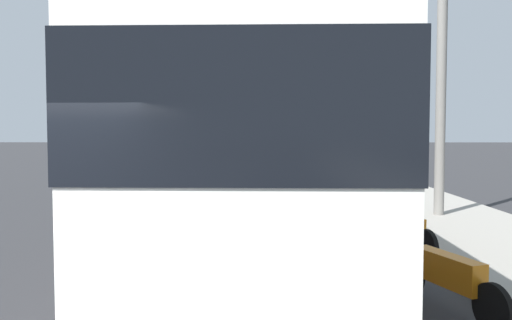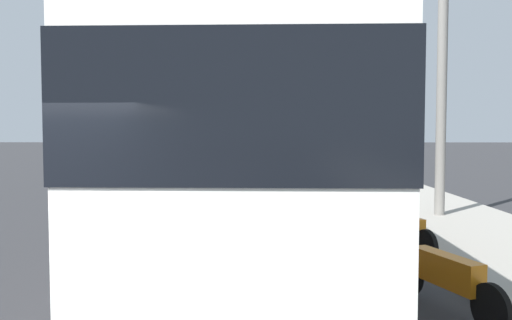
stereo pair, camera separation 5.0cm
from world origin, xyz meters
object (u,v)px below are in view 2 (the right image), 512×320
motorcycle_nearest_curb (445,276)px  car_ahead_same_lane (267,147)px  car_behind_bus (266,160)px  utility_pole (442,89)px  car_oncoming (189,164)px  car_far_distant (216,152)px  coach_bus (258,147)px  motorcycle_far_end (401,229)px

motorcycle_nearest_curb → car_ahead_same_lane: size_ratio=0.47×
car_behind_bus → utility_pole: utility_pole is taller
car_oncoming → car_far_distant: car_far_distant is taller
coach_bus → car_far_distant: 31.49m
coach_bus → car_ahead_same_lane: coach_bus is taller
car_oncoming → utility_pole: size_ratio=0.60×
coach_bus → motorcycle_far_end: size_ratio=5.65×
car_behind_bus → utility_pole: 15.76m
coach_bus → car_ahead_same_lane: bearing=0.5°
motorcycle_nearest_curb → car_oncoming: size_ratio=0.50×
motorcycle_far_end → car_ahead_same_lane: size_ratio=0.51×
motorcycle_nearest_curb → car_behind_bus: (21.84, 2.26, 0.27)m
car_far_distant → coach_bus: bearing=10.4°
motorcycle_nearest_curb → car_oncoming: bearing=-2.3°
motorcycle_nearest_curb → utility_pole: (6.97, -2.23, 2.94)m
coach_bus → motorcycle_far_end: (0.02, -2.70, -1.54)m
motorcycle_far_end → car_oncoming: bearing=6.3°
car_behind_bus → utility_pole: bearing=-163.3°
motorcycle_far_end → car_far_distant: bearing=-3.9°
car_far_distant → car_oncoming: bearing=4.3°
coach_bus → motorcycle_far_end: bearing=-88.6°
motorcycle_far_end → car_far_distant: 31.88m
car_oncoming → car_ahead_same_lane: size_ratio=0.93×
car_behind_bus → car_oncoming: size_ratio=1.05×
motorcycle_far_end → car_oncoming: 16.85m
car_behind_bus → car_ahead_same_lane: bearing=-0.4°
car_oncoming → motorcycle_far_end: bearing=25.5°
coach_bus → car_behind_bus: (18.68, -0.17, -1.28)m
car_behind_bus → car_far_distant: size_ratio=0.91×
car_far_distant → motorcycle_nearest_curb: bearing=13.8°
car_behind_bus → motorcycle_nearest_curb: bearing=-174.2°
car_ahead_same_lane → utility_pole: utility_pole is taller
motorcycle_far_end → car_behind_bus: (18.66, 2.53, 0.26)m
car_oncoming → car_far_distant: (15.58, 0.21, 0.00)m
car_far_distant → car_behind_bus: bearing=21.0°
motorcycle_nearest_curb → car_far_distant: 34.95m
car_ahead_same_lane → utility_pole: bearing=-176.9°
coach_bus → car_far_distant: size_ratio=2.67×
car_oncoming → car_far_distant: size_ratio=0.87×
coach_bus → car_oncoming: bearing=13.8°
motorcycle_far_end → car_behind_bus: size_ratio=0.52×
car_ahead_same_lane → utility_pole: 41.10m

